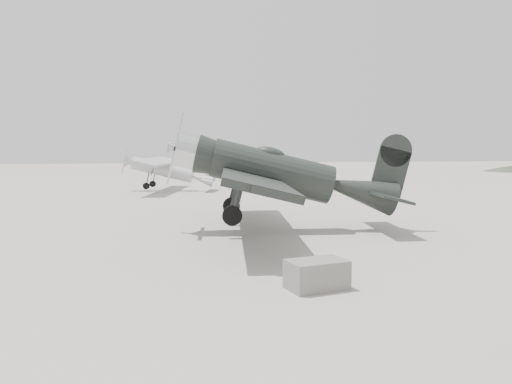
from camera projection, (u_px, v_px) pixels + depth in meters
ground at (285, 230)px, 20.46m from camera, size 160.00×160.00×0.00m
lowwing_monoplane at (283, 175)px, 19.92m from camera, size 9.55×13.38×4.30m
highwing_monoplane at (166, 168)px, 37.85m from camera, size 7.17×10.04×2.83m
equipment_block at (317, 275)px, 11.96m from camera, size 1.57×1.18×0.70m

